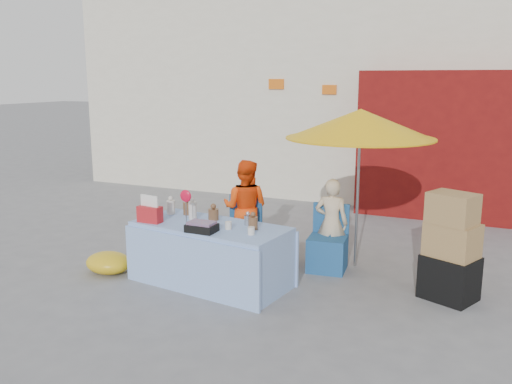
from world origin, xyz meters
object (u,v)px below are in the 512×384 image
at_px(market_table, 210,253).
at_px(vendor_orange, 245,208).
at_px(umbrella, 360,125).
at_px(chair_left, 241,240).
at_px(chair_right, 328,251).
at_px(box_stack, 451,251).
at_px(vendor_beige, 331,223).

distance_m(market_table, vendor_orange, 1.21).
relative_size(vendor_orange, umbrella, 0.65).
xyz_separation_m(chair_left, chair_right, (1.25, 0.00, 0.00)).
relative_size(market_table, umbrella, 0.98).
xyz_separation_m(chair_left, vendor_orange, (0.00, 0.13, 0.43)).
bearing_deg(vendor_orange, box_stack, 163.64).
bearing_deg(box_stack, vendor_orange, 169.72).
bearing_deg(vendor_beige, chair_right, 83.21).
height_order(market_table, umbrella, umbrella).
relative_size(chair_right, umbrella, 0.41).
height_order(vendor_orange, box_stack, vendor_orange).
distance_m(vendor_orange, vendor_beige, 1.25).
xyz_separation_m(chair_left, box_stack, (2.78, -0.37, 0.31)).
xyz_separation_m(market_table, vendor_orange, (-0.07, 1.17, 0.30)).
distance_m(umbrella, box_stack, 1.92).
relative_size(market_table, vendor_beige, 1.70).
bearing_deg(vendor_beige, vendor_orange, -6.08).
distance_m(chair_left, vendor_beige, 1.30).
distance_m(chair_right, vendor_beige, 0.37).
bearing_deg(chair_right, umbrella, 37.23).
height_order(vendor_beige, umbrella, umbrella).
bearing_deg(chair_right, vendor_beige, 83.21).
xyz_separation_m(vendor_beige, box_stack, (1.53, -0.50, -0.03)).
relative_size(market_table, box_stack, 1.65).
bearing_deg(umbrella, chair_right, -136.70).
bearing_deg(chair_left, umbrella, 4.31).
distance_m(chair_right, box_stack, 1.61).
bearing_deg(vendor_beige, umbrella, -159.51).
relative_size(umbrella, box_stack, 1.69).
relative_size(chair_left, vendor_beige, 0.71).
relative_size(vendor_orange, vendor_beige, 1.14).
height_order(chair_left, vendor_beige, vendor_beige).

